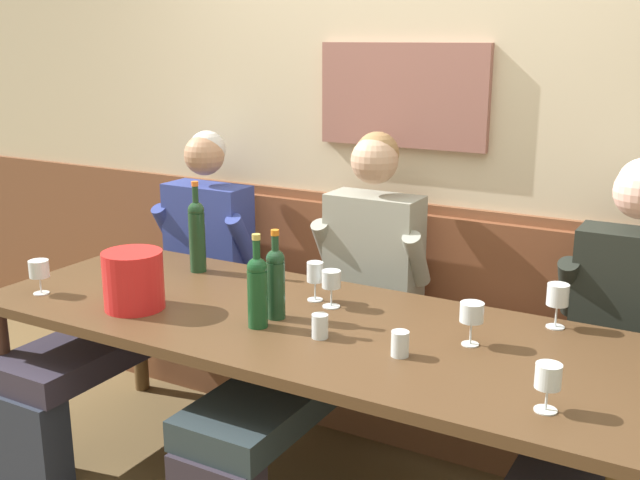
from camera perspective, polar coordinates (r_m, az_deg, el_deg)
room_wall_back at (r=3.48m, az=6.98°, el=9.79°), size 6.80×0.12×2.80m
wood_wainscot_panel at (r=3.63m, az=6.19°, el=-4.71°), size 6.80×0.03×0.98m
wall_bench at (r=3.53m, az=4.72°, el=-8.93°), size 2.77×0.42×0.94m
dining_table at (r=2.79m, az=-1.51°, el=-7.17°), size 2.47×0.92×0.72m
person_center_right_seat at (r=3.59m, az=-12.19°, el=-3.39°), size 0.54×1.35×1.27m
person_right_seat at (r=3.09m, az=0.92°, el=-5.50°), size 0.52×1.35×1.32m
person_left_seat at (r=2.78m, az=20.82°, el=-9.27°), size 0.51×1.35×1.29m
ice_bucket at (r=2.92m, az=-13.81°, el=-2.94°), size 0.22×0.22×0.22m
wine_bottle_green_tall at (r=3.31m, az=-9.21°, el=0.48°), size 0.07×0.07×0.40m
wine_bottle_amber_mid at (r=2.73m, az=-3.34°, el=-3.05°), size 0.07×0.07×0.33m
wine_bottle_clear_water at (r=2.65m, az=-4.72°, el=-3.66°), size 0.07×0.07×0.34m
wine_glass_mid_right at (r=2.17m, az=16.73°, el=-9.92°), size 0.07×0.07×0.14m
wine_glass_left_end at (r=2.77m, az=17.40°, el=-4.03°), size 0.08×0.08×0.16m
wine_glass_mid_left at (r=2.55m, az=11.31°, el=-5.48°), size 0.08×0.08×0.15m
wine_glass_by_bottle at (r=2.85m, az=0.85°, el=-3.11°), size 0.07×0.07×0.14m
wine_glass_center_rear at (r=2.92m, az=-0.37°, el=-2.52°), size 0.06×0.06×0.15m
wine_glass_right_end at (r=3.19m, az=-20.31°, el=-2.16°), size 0.08×0.08×0.14m
water_tumbler_left at (r=2.58m, az=-0.01°, el=-6.47°), size 0.06×0.06×0.08m
water_tumbler_center at (r=2.45m, az=6.02°, el=-7.74°), size 0.06×0.06×0.08m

